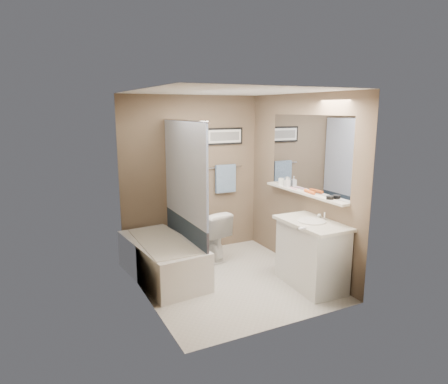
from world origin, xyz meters
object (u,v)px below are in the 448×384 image
glass_jar (281,182)px  bathtub (162,260)px  soap_bottle (287,182)px  vanity (311,255)px  hair_brush_front (310,192)px  candle_bowl_near (330,198)px  toilet (207,235)px

glass_jar → bathtub: bearing=176.9°
glass_jar → soap_bottle: soap_bottle is taller
vanity → hair_brush_front: 0.82m
vanity → candle_bowl_near: bearing=-16.6°
soap_bottle → vanity: bearing=-102.7°
bathtub → hair_brush_front: hair_brush_front is taller
candle_bowl_near → soap_bottle: 0.89m
vanity → hair_brush_front: bearing=63.6°
bathtub → hair_brush_front: (1.79, -0.74, 0.89)m
vanity → hair_brush_front: size_ratio=4.09×
hair_brush_front → glass_jar: size_ratio=2.20×
bathtub → toilet: toilet is taller
bathtub → soap_bottle: (1.79, -0.24, 0.94)m
toilet → glass_jar: size_ratio=7.38×
toilet → glass_jar: bearing=140.6°
soap_bottle → toilet: bearing=147.7°
vanity → soap_bottle: 1.15m
toilet → vanity: size_ratio=0.82×
toilet → vanity: bearing=105.0°
soap_bottle → hair_brush_front: bearing=-90.0°
bathtub → glass_jar: size_ratio=15.00×
hair_brush_front → toilet: bearing=131.1°
hair_brush_front → bathtub: bearing=157.4°
toilet → vanity: 1.64m
bathtub → candle_bowl_near: bearing=-38.2°
vanity → candle_bowl_near: (0.19, -0.07, 0.73)m
toilet → hair_brush_front: hair_brush_front is taller
candle_bowl_near → hair_brush_front: size_ratio=0.41×
vanity → soap_bottle: soap_bottle is taller
candle_bowl_near → soap_bottle: size_ratio=0.63×
bathtub → vanity: bearing=-39.4°
soap_bottle → bathtub: bearing=172.3°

